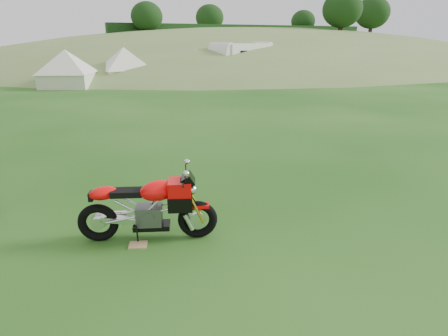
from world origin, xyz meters
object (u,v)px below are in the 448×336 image
tent_right (196,62)px  tent_left (67,67)px  sport_motorcycle (147,203)px  tent_mid (125,64)px  caravan (242,60)px  plywood_board (138,245)px

tent_right → tent_left: bearing=-152.2°
sport_motorcycle → tent_mid: 20.85m
caravan → plywood_board: bearing=-139.6°
caravan → tent_right: bearing=153.6°
sport_motorcycle → tent_left: (0.70, 19.29, 0.59)m
plywood_board → tent_mid: size_ratio=0.09×
tent_mid → tent_right: (5.13, 0.42, -0.06)m
plywood_board → tent_left: bearing=87.3°
sport_motorcycle → tent_left: 19.31m
sport_motorcycle → caravan: caravan is taller
tent_mid → tent_right: size_ratio=1.05×
tent_left → sport_motorcycle: bearing=-67.9°
sport_motorcycle → plywood_board: bearing=-126.9°
tent_left → caravan: size_ratio=0.52×
plywood_board → tent_right: tent_right is taller
sport_motorcycle → tent_left: tent_left is taller
tent_left → caravan: caravan is taller
tent_left → tent_mid: tent_mid is taller
tent_left → caravan: bearing=28.6°
tent_mid → caravan: size_ratio=0.53×
plywood_board → sport_motorcycle: bearing=30.6°
sport_motorcycle → plywood_board: sport_motorcycle is taller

